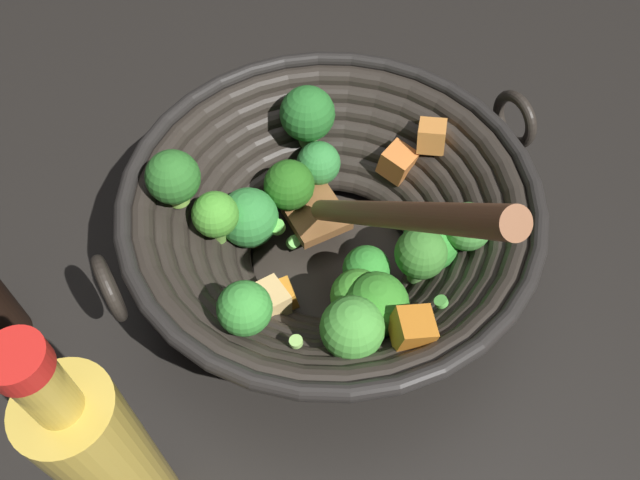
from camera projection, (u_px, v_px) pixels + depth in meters
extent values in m
plane|color=black|center=(329.00, 262.00, 0.62)|extent=(4.00, 4.00, 0.00)
cylinder|color=black|center=(329.00, 259.00, 0.61)|extent=(0.14, 0.14, 0.01)
torus|color=black|center=(329.00, 249.00, 0.60)|extent=(0.19, 0.19, 0.02)
torus|color=black|center=(330.00, 242.00, 0.59)|extent=(0.21, 0.21, 0.02)
torus|color=black|center=(330.00, 235.00, 0.58)|extent=(0.24, 0.24, 0.02)
torus|color=black|center=(330.00, 228.00, 0.57)|extent=(0.26, 0.26, 0.02)
torus|color=black|center=(330.00, 220.00, 0.56)|extent=(0.29, 0.29, 0.02)
torus|color=black|center=(330.00, 213.00, 0.55)|extent=(0.31, 0.31, 0.02)
torus|color=black|center=(330.00, 204.00, 0.54)|extent=(0.34, 0.34, 0.02)
torus|color=black|center=(331.00, 196.00, 0.53)|extent=(0.35, 0.35, 0.01)
torus|color=black|center=(109.00, 288.00, 0.48)|extent=(0.01, 0.05, 0.05)
torus|color=black|center=(514.00, 120.00, 0.58)|extent=(0.01, 0.05, 0.05)
cylinder|color=#699F46|center=(351.00, 344.00, 0.50)|extent=(0.02, 0.02, 0.02)
sphere|color=green|center=(352.00, 328.00, 0.48)|extent=(0.05, 0.05, 0.05)
cylinder|color=#6D944C|center=(365.00, 285.00, 0.57)|extent=(0.03, 0.03, 0.02)
sphere|color=#30872D|center=(366.00, 269.00, 0.55)|extent=(0.04, 0.04, 0.04)
cylinder|color=#56993A|center=(426.00, 261.00, 0.57)|extent=(0.02, 0.02, 0.02)
sphere|color=#2E842B|center=(430.00, 244.00, 0.55)|extent=(0.05, 0.05, 0.05)
cylinder|color=#72A13D|center=(178.00, 196.00, 0.55)|extent=(0.02, 0.02, 0.01)
sphere|color=#2A6925|center=(173.00, 177.00, 0.53)|extent=(0.05, 0.05, 0.05)
cylinder|color=#73A843|center=(356.00, 312.00, 0.54)|extent=(0.03, 0.03, 0.02)
sphere|color=#40942C|center=(358.00, 296.00, 0.51)|extent=(0.04, 0.04, 0.04)
cylinder|color=#77B65B|center=(308.00, 137.00, 0.63)|extent=(0.02, 0.02, 0.02)
sphere|color=#256927|center=(307.00, 114.00, 0.60)|extent=(0.05, 0.05, 0.05)
cylinder|color=#5BA039|center=(319.00, 179.00, 0.63)|extent=(0.02, 0.02, 0.02)
sphere|color=#318039|center=(319.00, 163.00, 0.61)|extent=(0.04, 0.04, 0.04)
cylinder|color=#6DA441|center=(219.00, 233.00, 0.57)|extent=(0.02, 0.02, 0.02)
sphere|color=#49992E|center=(215.00, 215.00, 0.55)|extent=(0.04, 0.04, 0.04)
cylinder|color=#67A252|center=(462.00, 242.00, 0.55)|extent=(0.02, 0.02, 0.01)
sphere|color=#45933B|center=(467.00, 227.00, 0.53)|extent=(0.04, 0.04, 0.04)
cylinder|color=#79A644|center=(290.00, 204.00, 0.61)|extent=(0.03, 0.03, 0.02)
sphere|color=#246118|center=(289.00, 185.00, 0.59)|extent=(0.05, 0.05, 0.05)
cylinder|color=#589041|center=(417.00, 272.00, 0.55)|extent=(0.02, 0.02, 0.02)
sphere|color=#39792C|center=(421.00, 253.00, 0.53)|extent=(0.04, 0.04, 0.04)
cylinder|color=#66AF52|center=(248.00, 325.00, 0.49)|extent=(0.02, 0.02, 0.02)
sphere|color=green|center=(245.00, 308.00, 0.47)|extent=(0.04, 0.04, 0.04)
cylinder|color=#7FAE4A|center=(251.00, 236.00, 0.60)|extent=(0.03, 0.03, 0.01)
sphere|color=#2F8036|center=(249.00, 218.00, 0.58)|extent=(0.05, 0.05, 0.05)
cylinder|color=#77AB3C|center=(373.00, 324.00, 0.53)|extent=(0.03, 0.03, 0.02)
sphere|color=#348325|center=(376.00, 305.00, 0.50)|extent=(0.05, 0.05, 0.05)
cube|color=#BB6A1D|center=(412.00, 329.00, 0.47)|extent=(0.04, 0.03, 0.03)
cube|color=orange|center=(432.00, 136.00, 0.60)|extent=(0.04, 0.04, 0.03)
cube|color=#CB6F31|center=(397.00, 162.00, 0.61)|extent=(0.04, 0.04, 0.03)
cube|color=orange|center=(282.00, 296.00, 0.56)|extent=(0.03, 0.02, 0.03)
cube|color=#E1B870|center=(268.00, 303.00, 0.55)|extent=(0.03, 0.03, 0.03)
cylinder|color=#99D166|center=(296.00, 342.00, 0.48)|extent=(0.01, 0.01, 0.01)
cylinder|color=#6BC651|center=(226.00, 230.00, 0.57)|extent=(0.01, 0.01, 0.01)
cylinder|color=#6BC651|center=(277.00, 227.00, 0.58)|extent=(0.02, 0.02, 0.01)
cylinder|color=#56B247|center=(299.00, 237.00, 0.60)|extent=(0.01, 0.01, 0.01)
cylinder|color=#56B247|center=(398.00, 209.00, 0.61)|extent=(0.02, 0.02, 0.01)
cylinder|color=#56B247|center=(441.00, 302.00, 0.50)|extent=(0.02, 0.02, 0.01)
cylinder|color=#56B247|center=(387.00, 285.00, 0.57)|extent=(0.01, 0.01, 0.01)
cylinder|color=#56B247|center=(397.00, 299.00, 0.52)|extent=(0.02, 0.02, 0.00)
cylinder|color=#6BC651|center=(293.00, 242.00, 0.60)|extent=(0.02, 0.02, 0.01)
cube|color=brown|center=(311.00, 209.00, 0.60)|extent=(0.05, 0.07, 0.01)
cylinder|color=brown|center=(390.00, 214.00, 0.43)|extent=(0.02, 0.21, 0.23)
cylinder|color=gold|center=(112.00, 462.00, 0.41)|extent=(0.06, 0.06, 0.20)
cylinder|color=gold|center=(44.00, 388.00, 0.31)|extent=(0.02, 0.02, 0.05)
cylinder|color=red|center=(18.00, 361.00, 0.29)|extent=(0.03, 0.03, 0.01)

